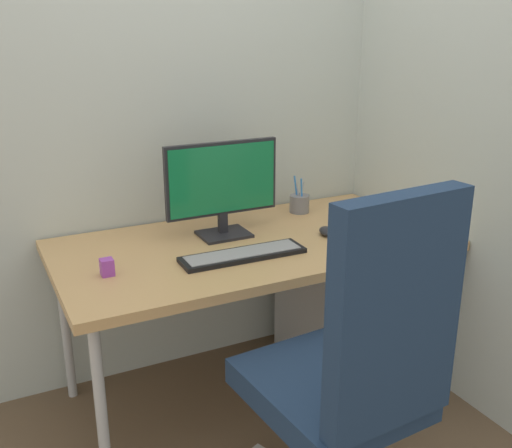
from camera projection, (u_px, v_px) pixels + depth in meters
name	position (u px, v px, depth m)	size (l,w,h in m)	color
ground_plane	(252.00, 392.00, 2.62)	(8.00, 8.00, 0.00)	brown
wall_back	(207.00, 58.00, 2.54)	(3.19, 0.04, 2.80)	#B7C1BC
wall_side_right	(464.00, 61.00, 2.32)	(0.04, 2.43, 2.80)	#B7C1BC
desk	(252.00, 252.00, 2.41)	(1.56, 0.80, 0.71)	tan
office_chair	(355.00, 367.00, 1.72)	(0.62, 0.63, 1.15)	black
filing_cabinet	(339.00, 304.00, 2.84)	(0.43, 0.49, 0.54)	#B2B5BA
monitor	(222.00, 184.00, 2.40)	(0.48, 0.16, 0.39)	black
keyboard	(243.00, 255.00, 2.23)	(0.48, 0.14, 0.02)	black
mouse	(327.00, 231.00, 2.46)	(0.06, 0.09, 0.03)	black
pen_holder	(299.00, 203.00, 2.75)	(0.09, 0.09, 0.17)	slate
notebook	(393.00, 232.00, 2.47)	(0.13, 0.15, 0.02)	beige
desk_clamp_accessory	(107.00, 267.00, 2.06)	(0.04, 0.04, 0.06)	purple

